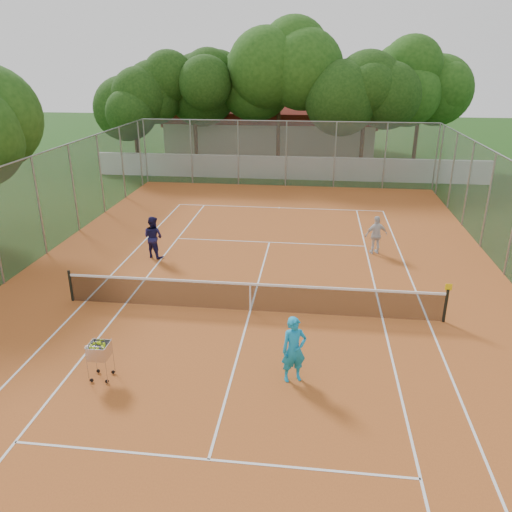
# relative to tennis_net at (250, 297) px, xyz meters

# --- Properties ---
(ground) EXTENTS (120.00, 120.00, 0.00)m
(ground) POSITION_rel_tennis_net_xyz_m (0.00, 0.00, -0.51)
(ground) COLOR #16380F
(ground) RESTS_ON ground
(court_pad) EXTENTS (18.00, 34.00, 0.02)m
(court_pad) POSITION_rel_tennis_net_xyz_m (0.00, 0.00, -0.50)
(court_pad) COLOR #AF5722
(court_pad) RESTS_ON ground
(court_lines) EXTENTS (10.98, 23.78, 0.01)m
(court_lines) POSITION_rel_tennis_net_xyz_m (0.00, 0.00, -0.49)
(court_lines) COLOR white
(court_lines) RESTS_ON court_pad
(tennis_net) EXTENTS (11.88, 0.10, 0.98)m
(tennis_net) POSITION_rel_tennis_net_xyz_m (0.00, 0.00, 0.00)
(tennis_net) COLOR black
(tennis_net) RESTS_ON court_pad
(perimeter_fence) EXTENTS (18.00, 34.00, 4.00)m
(perimeter_fence) POSITION_rel_tennis_net_xyz_m (0.00, 0.00, 1.49)
(perimeter_fence) COLOR slate
(perimeter_fence) RESTS_ON ground
(boundary_wall) EXTENTS (26.00, 0.30, 1.50)m
(boundary_wall) POSITION_rel_tennis_net_xyz_m (0.00, 19.00, 0.24)
(boundary_wall) COLOR white
(boundary_wall) RESTS_ON ground
(clubhouse) EXTENTS (16.40, 9.00, 4.40)m
(clubhouse) POSITION_rel_tennis_net_xyz_m (-2.00, 29.00, 1.69)
(clubhouse) COLOR beige
(clubhouse) RESTS_ON ground
(tropical_trees) EXTENTS (29.00, 19.00, 10.00)m
(tropical_trees) POSITION_rel_tennis_net_xyz_m (0.00, 22.00, 4.49)
(tropical_trees) COLOR black
(tropical_trees) RESTS_ON ground
(player_near) EXTENTS (0.74, 0.62, 1.72)m
(player_near) POSITION_rel_tennis_net_xyz_m (1.54, -3.50, 0.37)
(player_near) COLOR #1791C7
(player_near) RESTS_ON court_pad
(player_far_left) EXTENTS (1.01, 0.91, 1.70)m
(player_far_left) POSITION_rel_tennis_net_xyz_m (-4.45, 4.14, 0.36)
(player_far_left) COLOR #191746
(player_far_left) RESTS_ON court_pad
(player_far_right) EXTENTS (1.00, 0.65, 1.59)m
(player_far_right) POSITION_rel_tennis_net_xyz_m (4.44, 5.63, 0.30)
(player_far_right) COLOR silver
(player_far_right) RESTS_ON court_pad
(ball_hopper) EXTENTS (0.54, 0.54, 1.07)m
(ball_hopper) POSITION_rel_tennis_net_xyz_m (-3.21, -4.02, 0.05)
(ball_hopper) COLOR #B8B7BF
(ball_hopper) RESTS_ON court_pad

